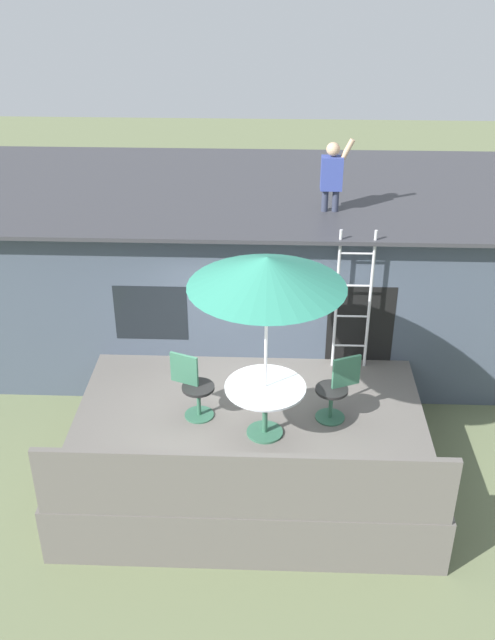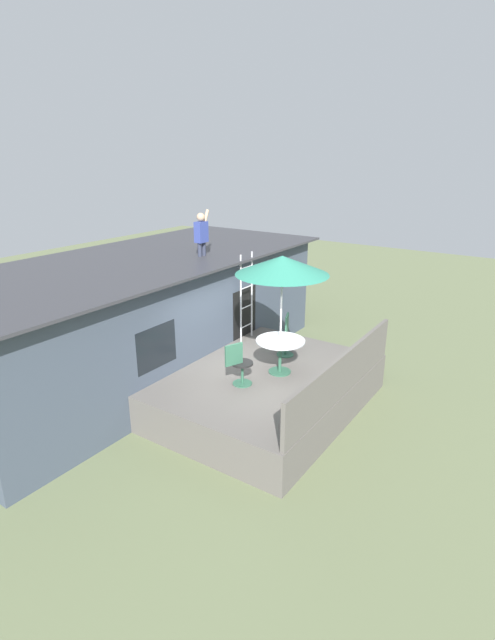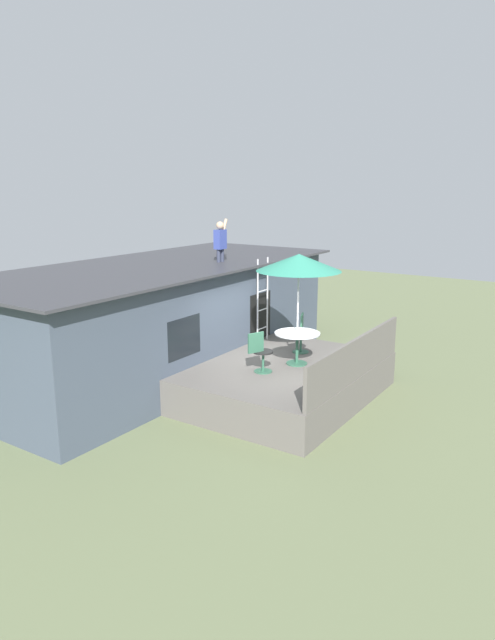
{
  "view_description": "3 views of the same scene",
  "coord_description": "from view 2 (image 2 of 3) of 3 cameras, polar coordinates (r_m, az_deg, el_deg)",
  "views": [
    {
      "loc": [
        0.28,
        -7.95,
        6.78
      ],
      "look_at": [
        -0.06,
        0.83,
        1.89
      ],
      "focal_mm": 40.92,
      "sensor_mm": 36.0,
      "label": 1
    },
    {
      "loc": [
        -7.92,
        -4.93,
        5.25
      ],
      "look_at": [
        0.18,
        0.54,
        1.84
      ],
      "focal_mm": 26.83,
      "sensor_mm": 36.0,
      "label": 2
    },
    {
      "loc": [
        -10.72,
        -6.12,
        4.79
      ],
      "look_at": [
        -0.4,
        0.69,
        1.84
      ],
      "focal_mm": 31.49,
      "sensor_mm": 36.0,
      "label": 3
    }
  ],
  "objects": [
    {
      "name": "ground_plane",
      "position": [
        10.71,
        1.91,
        -10.15
      ],
      "size": [
        40.0,
        40.0,
        0.0
      ],
      "primitive_type": "plane",
      "color": "#66704C"
    },
    {
      "name": "patio_chair_left",
      "position": [
        9.63,
        -0.99,
        -5.29
      ],
      "size": [
        0.6,
        0.44,
        0.92
      ],
      "rotation": [
        0.0,
        0.0,
        -0.37
      ],
      "color": "#33664C",
      "rests_on": "deck"
    },
    {
      "name": "patio_chair_right",
      "position": [
        11.13,
        4.6,
        -1.86
      ],
      "size": [
        0.6,
        0.44,
        0.92
      ],
      "rotation": [
        0.0,
        0.0,
        -2.74
      ],
      "color": "#33664C",
      "rests_on": "deck"
    },
    {
      "name": "step_ladder",
      "position": [
        11.81,
        -0.14,
        2.75
      ],
      "size": [
        0.52,
        0.04,
        2.2
      ],
      "color": "silver",
      "rests_on": "deck"
    },
    {
      "name": "patio_table",
      "position": [
        10.14,
        3.93,
        -3.23
      ],
      "size": [
        1.04,
        1.04,
        0.74
      ],
      "color": "#33664C",
      "rests_on": "deck"
    },
    {
      "name": "person_figure",
      "position": [
        11.87,
        -5.51,
        10.49
      ],
      "size": [
        0.47,
        0.2,
        1.11
      ],
      "color": "#33384C",
      "rests_on": "house"
    },
    {
      "name": "deck",
      "position": [
        10.52,
        1.93,
        -8.25
      ],
      "size": [
        4.78,
        3.72,
        0.8
      ],
      "primitive_type": "cube",
      "color": "#605B56",
      "rests_on": "ground"
    },
    {
      "name": "deck_railing",
      "position": [
        9.41,
        11.42,
        -6.36
      ],
      "size": [
        4.68,
        0.08,
        0.9
      ],
      "primitive_type": "cube",
      "color": "#605B56",
      "rests_on": "deck"
    },
    {
      "name": "patio_umbrella",
      "position": [
        9.6,
        4.16,
        6.52
      ],
      "size": [
        1.9,
        1.9,
        2.54
      ],
      "color": "silver",
      "rests_on": "deck"
    },
    {
      "name": "house",
      "position": [
        12.25,
        -12.39,
        0.61
      ],
      "size": [
        10.5,
        4.5,
        2.86
      ],
      "color": "#424C5B",
      "rests_on": "ground"
    }
  ]
}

